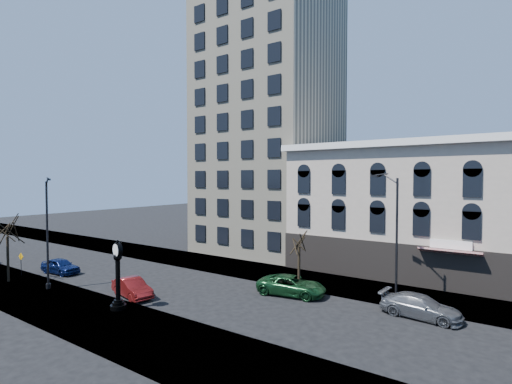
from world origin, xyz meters
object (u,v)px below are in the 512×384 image
Objects in this scene: street_lamp_near at (48,204)px; car_near_a at (60,266)px; warning_sign at (21,260)px; car_near_b at (132,288)px; street_clock at (118,278)px.

street_lamp_near is 8.97m from car_near_a.
warning_sign is 0.49× the size of car_near_b.
warning_sign is at bearing 140.84° from car_near_a.
street_lamp_near reaches higher than street_clock.
car_near_a is at bearing 99.15° from car_near_b.
street_lamp_near is 2.19× the size of car_near_a.
street_clock is at bearing 24.96° from street_lamp_near.
street_clock reaches higher than car_near_a.
street_clock is 1.10× the size of car_near_b.
car_near_a reaches higher than car_near_b.
street_clock is 15.20m from warning_sign.
street_clock is at bearing -132.68° from car_near_b.
car_near_a is at bearing 165.90° from street_lamp_near.
warning_sign is at bearing 110.98° from car_near_b.
warning_sign is (-15.18, 0.39, -0.71)m from street_clock.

